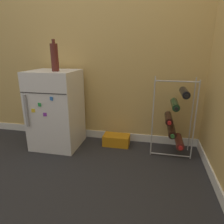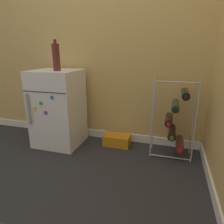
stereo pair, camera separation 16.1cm
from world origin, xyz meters
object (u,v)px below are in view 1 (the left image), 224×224
at_px(wine_rack, 175,119).
at_px(soda_box, 116,140).
at_px(mini_fridge, 56,109).
at_px(fridge_top_bottle, 55,57).

xyz_separation_m(wine_rack, soda_box, (-0.62, 0.06, -0.31)).
xyz_separation_m(mini_fridge, soda_box, (0.65, 0.12, -0.36)).
xyz_separation_m(mini_fridge, wine_rack, (1.27, 0.07, -0.05)).
xyz_separation_m(soda_box, fridge_top_bottle, (-0.58, -0.19, 0.92)).
bearing_deg(fridge_top_bottle, soda_box, 17.98).
relative_size(mini_fridge, fridge_top_bottle, 2.79).
height_order(mini_fridge, wine_rack, mini_fridge).
relative_size(mini_fridge, soda_box, 2.86).
bearing_deg(mini_fridge, soda_box, 10.73).
height_order(mini_fridge, soda_box, mini_fridge).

